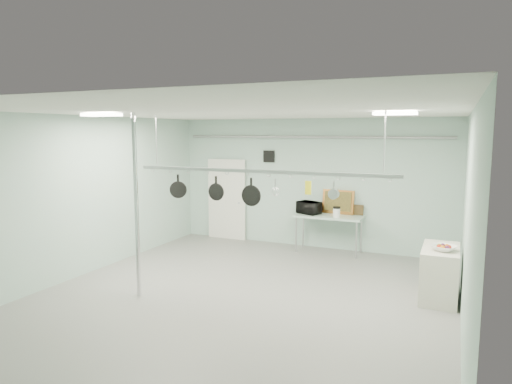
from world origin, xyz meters
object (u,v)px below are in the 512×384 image
at_px(skillet_right, 251,192).
at_px(fruit_bowl, 444,248).
at_px(skillet_mid, 216,188).
at_px(side_cabinet, 440,273).
at_px(microwave, 309,208).
at_px(coffee_canister, 337,213).
at_px(pot_rack, 258,170).
at_px(skillet_left, 178,186).
at_px(prep_table, 329,218).
at_px(chrome_pole, 136,206).

bearing_deg(skillet_right, fruit_bowl, 18.05).
bearing_deg(skillet_mid, skillet_right, 0.92).
bearing_deg(side_cabinet, microwave, 144.06).
bearing_deg(coffee_canister, fruit_bowl, -43.12).
bearing_deg(pot_rack, skillet_left, 180.00).
xyz_separation_m(prep_table, skillet_mid, (-1.23, -3.30, 1.04)).
distance_m(coffee_canister, skillet_right, 3.31).
xyz_separation_m(microwave, skillet_left, (-1.54, -3.31, 0.82)).
relative_size(coffee_canister, skillet_left, 0.49).
distance_m(fruit_bowl, skillet_left, 4.81).
distance_m(coffee_canister, skillet_mid, 3.55).
xyz_separation_m(prep_table, skillet_right, (-0.53, -3.30, 1.01)).
bearing_deg(skillet_left, pot_rack, -23.86).
bearing_deg(microwave, chrome_pole, 88.18).
bearing_deg(coffee_canister, chrome_pole, -122.16).
distance_m(pot_rack, coffee_canister, 3.41).
bearing_deg(coffee_canister, microwave, 165.33).
xyz_separation_m(chrome_pole, side_cabinet, (4.85, 2.00, -1.15)).
height_order(prep_table, skillet_mid, skillet_mid).
distance_m(prep_table, side_cabinet, 3.39).
relative_size(microwave, skillet_mid, 1.25).
bearing_deg(pot_rack, fruit_bowl, 16.72).
relative_size(side_cabinet, pot_rack, 0.25).
bearing_deg(skillet_right, coffee_canister, 78.34).
height_order(microwave, skillet_right, skillet_right).
height_order(pot_rack, skillet_right, pot_rack).
bearing_deg(chrome_pole, skillet_right, 26.97).
height_order(microwave, skillet_mid, skillet_mid).
bearing_deg(pot_rack, prep_table, 83.09).
bearing_deg(fruit_bowl, skillet_mid, -166.75).
height_order(pot_rack, coffee_canister, pot_rack).
relative_size(fruit_bowl, skillet_mid, 0.92).
relative_size(prep_table, skillet_right, 3.25).
distance_m(coffee_canister, skillet_left, 3.95).
bearing_deg(coffee_canister, skillet_mid, -114.98).
bearing_deg(skillet_mid, chrome_pole, -139.11).
distance_m(side_cabinet, skillet_right, 3.55).
relative_size(coffee_canister, skillet_right, 0.43).
distance_m(chrome_pole, coffee_canister, 4.78).
bearing_deg(fruit_bowl, coffee_canister, 136.88).
bearing_deg(chrome_pole, fruit_bowl, 20.19).
relative_size(prep_table, pot_rack, 0.33).
distance_m(chrome_pole, skillet_left, 0.98).
relative_size(chrome_pole, microwave, 5.98).
distance_m(chrome_pole, microwave, 4.61).
distance_m(prep_table, skillet_right, 3.49).
relative_size(chrome_pole, pot_rack, 0.67).
bearing_deg(prep_table, skillet_mid, -110.39).
xyz_separation_m(pot_rack, skillet_right, (-0.13, 0.00, -0.39)).
bearing_deg(coffee_canister, side_cabinet, -40.97).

